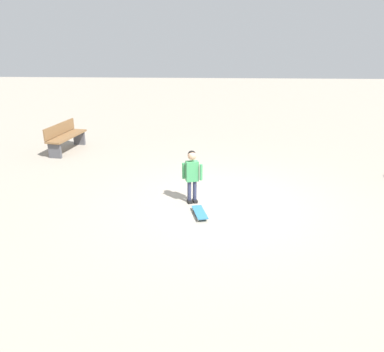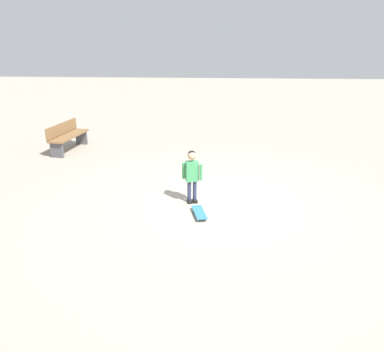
# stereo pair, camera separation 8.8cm
# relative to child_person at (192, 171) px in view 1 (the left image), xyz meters

# --- Properties ---
(ground_plane) EXTENTS (50.00, 50.00, 0.00)m
(ground_plane) POSITION_rel_child_person_xyz_m (-0.55, -0.01, -0.66)
(ground_plane) COLOR #9E9384
(child_person) EXTENTS (0.40, 0.23, 1.06)m
(child_person) POSITION_rel_child_person_xyz_m (0.00, 0.00, 0.00)
(child_person) COLOR #2D3351
(child_person) RESTS_ON ground
(skateboard) EXTENTS (0.33, 0.61, 0.07)m
(skateboard) POSITION_rel_child_person_xyz_m (-0.17, 0.60, -0.60)
(skateboard) COLOR teal
(skateboard) RESTS_ON ground
(street_bench) EXTENTS (0.65, 1.65, 0.80)m
(street_bench) POSITION_rel_child_person_xyz_m (3.84, -3.39, -0.23)
(street_bench) COLOR brown
(street_bench) RESTS_ON ground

